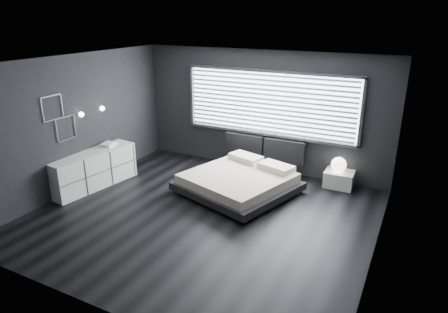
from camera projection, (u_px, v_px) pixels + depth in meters
The scene contains 12 objects.
room at pixel (202, 144), 6.96m from camera, with size 6.04×6.00×2.80m.
window at pixel (269, 104), 9.06m from camera, with size 4.14×0.09×1.52m.
headboard at pixel (264, 148), 9.39m from camera, with size 1.96×0.16×0.52m.
sconce_near at pixel (81, 114), 8.17m from camera, with size 0.18×0.11×0.11m.
sconce_far at pixel (102, 108), 8.67m from camera, with size 0.18×0.11×0.11m.
wall_art_upper at pixel (52, 108), 7.62m from camera, with size 0.01×0.48×0.48m.
wall_art_lower at pixel (66, 128), 7.99m from camera, with size 0.01×0.48×0.48m.
bed at pixel (239, 181), 8.33m from camera, with size 2.57×2.51×0.54m.
nightstand at pixel (339, 179), 8.63m from camera, with size 0.60×0.50×0.35m, color white.
orb_lamp at pixel (339, 165), 8.50m from camera, with size 0.32×0.32×0.32m, color white.
dresser at pixel (93, 169), 8.57m from camera, with size 0.83×2.01×0.78m.
book_stack at pixel (108, 144), 8.85m from camera, with size 0.30×0.38×0.07m.
Camera 1 is at (3.37, -5.71, 3.58)m, focal length 32.00 mm.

